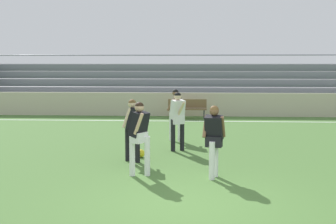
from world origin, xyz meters
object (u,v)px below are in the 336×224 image
(player_white_dropping_back, at_px, (178,116))
(player_dark_on_ball, at_px, (214,135))
(player_dark_pressing_high, at_px, (132,125))
(bleacher_stand, at_px, (192,86))
(player_dark_wide_left, at_px, (175,110))
(player_dark_deep_cover, at_px, (140,132))
(soccer_ball, at_px, (141,153))
(bench_centre_sideline, at_px, (187,107))

(player_white_dropping_back, xyz_separation_m, player_dark_on_ball, (0.92, -3.09, -0.06))
(player_dark_pressing_high, bearing_deg, player_white_dropping_back, 53.53)
(bleacher_stand, bearing_deg, player_dark_wide_left, -92.73)
(bleacher_stand, height_order, player_dark_on_ball, bleacher_stand)
(player_dark_deep_cover, bearing_deg, soccer_ball, 96.23)
(bench_centre_sideline, relative_size, player_dark_wide_left, 1.05)
(bleacher_stand, height_order, bench_centre_sideline, bleacher_stand)
(player_white_dropping_back, distance_m, player_dark_deep_cover, 3.08)
(player_dark_wide_left, relative_size, soccer_ball, 7.81)
(player_dark_pressing_high, xyz_separation_m, soccer_ball, (0.15, 0.54, -0.86))
(bench_centre_sideline, bearing_deg, soccer_ball, -97.42)
(bleacher_stand, relative_size, soccer_ball, 108.25)
(bleacher_stand, distance_m, player_white_dropping_back, 11.67)
(player_dark_on_ball, bearing_deg, bench_centre_sideline, 94.01)
(player_dark_deep_cover, height_order, player_dark_wide_left, player_dark_wide_left)
(player_white_dropping_back, bearing_deg, player_dark_on_ball, -73.37)
(bleacher_stand, height_order, player_dark_deep_cover, bleacher_stand)
(player_white_dropping_back, relative_size, player_dark_deep_cover, 1.02)
(player_dark_deep_cover, distance_m, soccer_ball, 2.21)
(bleacher_stand, bearing_deg, player_white_dropping_back, -91.68)
(player_dark_on_ball, distance_m, player_dark_wide_left, 4.89)
(bleacher_stand, distance_m, player_dark_on_ball, 14.77)
(player_dark_pressing_high, bearing_deg, player_dark_on_ball, -37.51)
(player_dark_pressing_high, xyz_separation_m, player_dark_wide_left, (0.99, 3.21, 0.06))
(bleacher_stand, relative_size, player_white_dropping_back, 13.81)
(bench_centre_sideline, xyz_separation_m, player_dark_pressing_high, (-1.28, -9.26, 0.43))
(bench_centre_sideline, distance_m, player_dark_deep_cover, 10.77)
(player_white_dropping_back, bearing_deg, bleacher_stand, 88.32)
(player_dark_pressing_high, distance_m, player_dark_deep_cover, 1.51)
(bleacher_stand, distance_m, player_dark_wide_left, 9.99)
(bleacher_stand, xyz_separation_m, player_dark_deep_cover, (-1.10, -14.65, -0.33))
(player_dark_pressing_high, xyz_separation_m, player_dark_on_ball, (2.04, -1.57, -0.00))
(bench_centre_sideline, height_order, player_dark_deep_cover, player_dark_deep_cover)
(bench_centre_sideline, distance_m, player_dark_on_ball, 10.87)
(bleacher_stand, relative_size, player_dark_pressing_high, 14.53)
(player_dark_deep_cover, distance_m, player_dark_wide_left, 4.71)
(player_dark_pressing_high, height_order, player_dark_on_ball, player_dark_pressing_high)
(bleacher_stand, xyz_separation_m, player_dark_pressing_high, (-1.46, -13.18, -0.37))
(player_dark_on_ball, distance_m, soccer_ball, 2.96)
(player_dark_deep_cover, bearing_deg, player_white_dropping_back, 75.80)
(player_white_dropping_back, height_order, player_dark_on_ball, player_white_dropping_back)
(bleacher_stand, relative_size, player_dark_deep_cover, 14.04)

